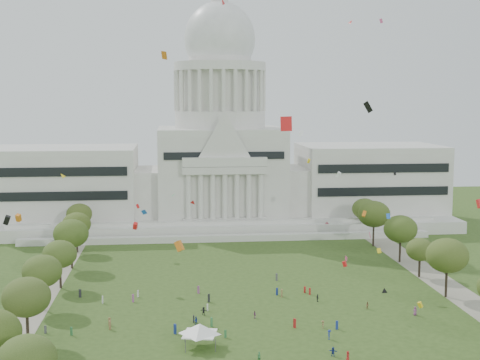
% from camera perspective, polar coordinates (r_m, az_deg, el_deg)
% --- Properties ---
extents(ground, '(400.00, 400.00, 0.00)m').
position_cam_1_polar(ground, '(133.24, 2.04, -12.70)').
color(ground, '#324B1A').
rests_on(ground, ground).
extents(capitol, '(160.00, 64.50, 91.30)m').
position_cam_1_polar(capitol, '(239.50, -1.69, 1.59)').
color(capitol, silver).
rests_on(capitol, ground).
extents(path_left, '(8.00, 160.00, 0.04)m').
position_cam_1_polar(path_left, '(163.48, -16.64, -9.23)').
color(path_left, gray).
rests_on(path_left, ground).
extents(path_right, '(8.00, 160.00, 0.04)m').
position_cam_1_polar(path_right, '(173.46, 16.69, -8.29)').
color(path_right, gray).
rests_on(path_right, ground).
extents(row_tree_l_1, '(8.86, 8.86, 12.59)m').
position_cam_1_polar(row_tree_l_1, '(129.22, -17.77, -9.50)').
color(row_tree_l_1, black).
rests_on(row_tree_l_1, ground).
extents(row_tree_l_2, '(8.42, 8.42, 11.97)m').
position_cam_1_polar(row_tree_l_2, '(148.69, -16.53, -7.46)').
color(row_tree_l_2, black).
rests_on(row_tree_l_2, ground).
extents(row_tree_r_2, '(9.55, 9.55, 13.58)m').
position_cam_1_polar(row_tree_r_2, '(158.46, 17.27, -6.17)').
color(row_tree_r_2, black).
rests_on(row_tree_r_2, ground).
extents(row_tree_l_3, '(8.12, 8.12, 11.55)m').
position_cam_1_polar(row_tree_l_3, '(164.49, -15.14, -6.13)').
color(row_tree_l_3, black).
rests_on(row_tree_l_3, ground).
extents(row_tree_r_3, '(7.01, 7.01, 9.98)m').
position_cam_1_polar(row_tree_r_3, '(174.49, 15.11, -5.76)').
color(row_tree_r_3, black).
rests_on(row_tree_r_3, ground).
extents(row_tree_l_4, '(9.29, 9.29, 13.21)m').
position_cam_1_polar(row_tree_l_4, '(182.11, -14.23, -4.46)').
color(row_tree_l_4, black).
rests_on(row_tree_l_4, ground).
extents(row_tree_r_4, '(9.19, 9.19, 13.06)m').
position_cam_1_polar(row_tree_r_4, '(188.43, 13.54, -4.09)').
color(row_tree_r_4, black).
rests_on(row_tree_r_4, ground).
extents(row_tree_l_5, '(8.33, 8.33, 11.85)m').
position_cam_1_polar(row_tree_l_5, '(200.52, -13.78, -3.68)').
color(row_tree_l_5, black).
rests_on(row_tree_l_5, ground).
extents(row_tree_r_5, '(9.82, 9.82, 13.96)m').
position_cam_1_polar(row_tree_r_5, '(206.72, 11.36, -2.87)').
color(row_tree_r_5, black).
rests_on(row_tree_r_5, ground).
extents(row_tree_l_6, '(8.19, 8.19, 11.64)m').
position_cam_1_polar(row_tree_l_6, '(218.44, -13.56, -2.84)').
color(row_tree_l_6, black).
rests_on(row_tree_l_6, ground).
extents(row_tree_r_6, '(8.42, 8.42, 11.97)m').
position_cam_1_polar(row_tree_r_6, '(224.58, 10.60, -2.44)').
color(row_tree_r_6, black).
rests_on(row_tree_r_6, ground).
extents(near_tree_0, '(8.47, 8.47, 12.04)m').
position_cam_1_polar(near_tree_0, '(101.21, -17.74, -14.40)').
color(near_tree_0, black).
rests_on(near_tree_0, ground).
extents(event_tent, '(9.46, 9.46, 4.46)m').
position_cam_1_polar(event_tent, '(124.02, -3.46, -12.54)').
color(event_tent, '#4C4C4C').
rests_on(event_tent, ground).
extents(person_0, '(1.07, 0.92, 1.85)m').
position_cam_1_polar(person_0, '(146.08, 14.72, -10.76)').
color(person_0, '#994C8C').
rests_on(person_0, ground).
extents(person_2, '(0.87, 0.61, 1.65)m').
position_cam_1_polar(person_2, '(147.82, 10.84, -10.47)').
color(person_2, olive).
rests_on(person_2, ground).
extents(person_3, '(0.53, 1.01, 1.56)m').
position_cam_1_polar(person_3, '(135.05, 7.07, -12.12)').
color(person_3, olive).
rests_on(person_3, ground).
extents(person_4, '(0.69, 0.98, 1.51)m').
position_cam_1_polar(person_4, '(139.75, 1.27, -11.42)').
color(person_4, '#994C8C').
rests_on(person_4, ground).
extents(person_5, '(1.71, 1.33, 1.73)m').
position_cam_1_polar(person_5, '(141.83, -3.13, -11.10)').
color(person_5, '#26262B').
rests_on(person_5, ground).
extents(person_6, '(0.65, 0.90, 1.71)m').
position_cam_1_polar(person_6, '(120.20, 9.18, -14.59)').
color(person_6, '#B21E1E').
rests_on(person_6, ground).
extents(person_7, '(0.79, 0.70, 1.79)m').
position_cam_1_polar(person_7, '(118.32, 1.63, -14.84)').
color(person_7, '#33723F').
rests_on(person_7, ground).
extents(person_8, '(0.85, 0.56, 1.67)m').
position_cam_1_polar(person_8, '(136.29, -3.80, -11.88)').
color(person_8, navy).
rests_on(person_8, ground).
extents(person_9, '(0.89, 1.32, 1.86)m').
position_cam_1_polar(person_9, '(129.31, 7.63, -12.94)').
color(person_9, navy).
rests_on(person_9, ground).
extents(person_10, '(0.69, 1.07, 1.70)m').
position_cam_1_polar(person_10, '(151.34, 6.63, -9.97)').
color(person_10, '#26262B').
rests_on(person_10, ground).
extents(person_11, '(1.64, 1.16, 1.64)m').
position_cam_1_polar(person_11, '(121.72, 7.94, -14.30)').
color(person_11, navy).
rests_on(person_11, ground).
extents(distant_crowd, '(56.80, 38.63, 1.95)m').
position_cam_1_polar(distant_crowd, '(144.84, -3.57, -10.71)').
color(distant_crowd, '#4C4C51').
rests_on(distant_crowd, ground).
extents(kite_swarm, '(86.24, 106.97, 59.81)m').
position_cam_1_polar(kite_swarm, '(138.26, 3.11, -0.37)').
color(kite_swarm, black).
rests_on(kite_swarm, ground).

